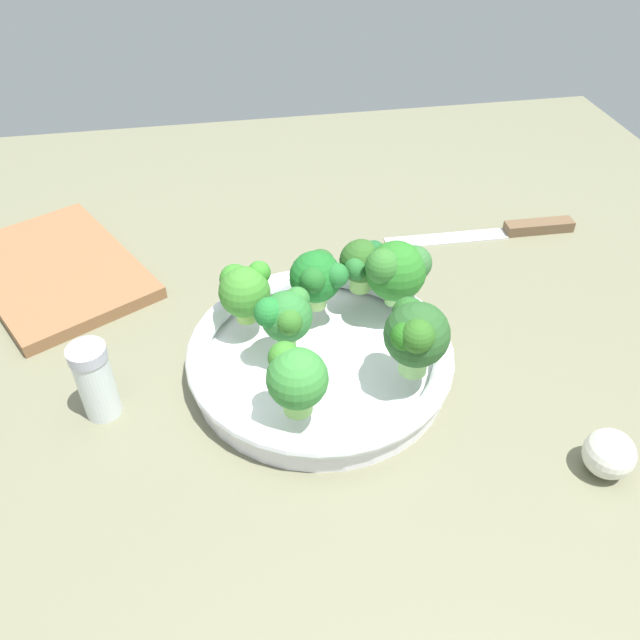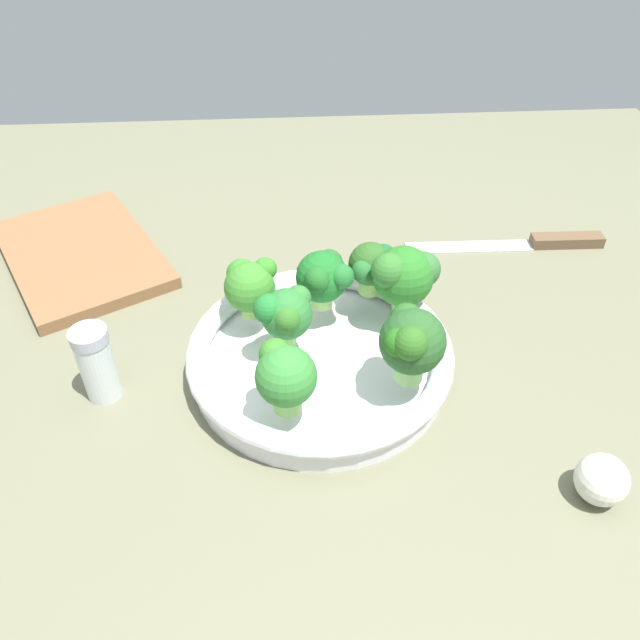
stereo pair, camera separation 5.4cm
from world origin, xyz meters
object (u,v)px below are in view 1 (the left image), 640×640
Objects in this scene: cutting_board at (56,270)px; broccoli_floret_6 at (285,316)px; broccoli_floret_4 at (295,377)px; knife at (506,231)px; broccoli_floret_2 at (415,334)px; broccoli_floret_5 at (321,276)px; broccoli_floret_1 at (362,262)px; bowl at (320,356)px; broccoli_floret_0 at (243,289)px; broccoli_floret_3 at (397,270)px; pepper_shaker at (95,381)px; garlic_bulb at (609,454)px.

broccoli_floret_6 is at bearing -130.59° from cutting_board.
broccoli_floret_4 is 46.09cm from knife.
broccoli_floret_4 is 41.39cm from cutting_board.
broccoli_floret_2 reaches higher than knife.
broccoli_floret_6 is at bearing 142.10° from broccoli_floret_5.
broccoli_floret_2 is at bearing -172.21° from broccoli_floret_1.
bowl is 10.64cm from broccoli_floret_0.
broccoli_floret_3 is 43.68cm from cutting_board.
broccoli_floret_3 is at bearing -114.40° from cutting_board.
broccoli_floret_0 and broccoli_floret_1 have the same top height.
bowl is 10.88cm from broccoli_floret_4.
broccoli_floret_5 is 0.79× the size of pepper_shaker.
broccoli_floret_1 is at bearing -70.64° from pepper_shaker.
broccoli_floret_0 is at bearing 52.43° from bowl.
broccoli_floret_0 is at bearing 13.89° from broccoli_floret_4.
broccoli_floret_3 is 1.13× the size of broccoli_floret_4.
knife is (21.87, -33.60, -7.40)cm from broccoli_floret_6.
broccoli_floret_5 reaches higher than knife.
garlic_bulb is at bearing -127.09° from cutting_board.
broccoli_floret_0 is 16.37cm from broccoli_floret_3.
broccoli_floret_1 is at bearing -37.25° from bowl.
broccoli_floret_5 reaches higher than broccoli_floret_6.
garlic_bulb is (-39.30, 7.01, 1.74)cm from knife.
pepper_shaker is (6.45, 18.52, -3.67)cm from broccoli_floret_4.
garlic_bulb is at bearing -126.93° from broccoli_floret_0.
broccoli_floret_6 is (-4.94, 12.67, -0.49)cm from broccoli_floret_3.
broccoli_floret_5 is (14.43, -4.87, -0.03)cm from broccoli_floret_4.
broccoli_floret_1 is 0.93× the size of broccoli_floret_5.
broccoli_floret_4 is at bearing 71.63° from garlic_bulb.
cutting_board is (22.86, 29.94, -1.25)cm from bowl.
broccoli_floret_4 is 19.95cm from pepper_shaker.
bowl is 12.32cm from broccoli_floret_3.
broccoli_floret_2 reaches higher than cutting_board.
garlic_bulb reaches higher than knife.
broccoli_floret_4 is at bearing 178.22° from broccoli_floret_6.
knife is at bearing -66.08° from broccoli_floret_0.
broccoli_floret_4 reaches higher than knife.
broccoli_floret_5 is 1.05× the size of broccoli_floret_6.
broccoli_floret_2 is 12.04cm from broccoli_floret_4.
pepper_shaker is (-24.77, -7.71, 3.48)cm from cutting_board.
broccoli_floret_5 reaches higher than pepper_shaker.
broccoli_floret_2 is 30.80cm from pepper_shaker.
cutting_board is (17.38, 22.81, -6.94)cm from broccoli_floret_0.
broccoli_floret_3 reaches higher than garlic_bulb.
pepper_shaker is at bearing 71.29° from garlic_bulb.
broccoli_floret_6 reaches higher than cutting_board.
broccoli_floret_1 is at bearing 46.39° from broccoli_floret_3.
broccoli_floret_1 is 28.71cm from knife.
cutting_board is (16.78, 31.10, -7.12)cm from broccoli_floret_5.
bowl is 1.07× the size of cutting_board.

